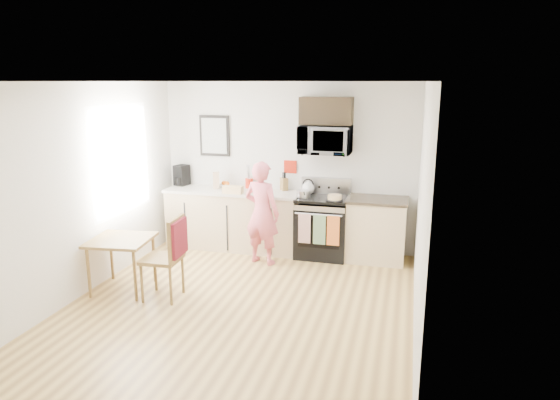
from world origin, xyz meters
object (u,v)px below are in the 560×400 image
(cake, at_px, (335,198))
(range, at_px, (322,228))
(chair, at_px, (172,247))
(microwave, at_px, (325,140))
(dining_table, at_px, (121,245))
(person, at_px, (262,213))

(cake, bearing_deg, range, 137.42)
(chair, bearing_deg, microwave, 51.94)
(range, xyz_separation_m, chair, (-1.47, -2.00, 0.23))
(chair, bearing_deg, dining_table, 170.08)
(person, height_order, chair, person)
(dining_table, bearing_deg, range, 40.61)
(dining_table, xyz_separation_m, cake, (2.43, 1.72, 0.36))
(person, bearing_deg, chair, 80.14)
(cake, bearing_deg, dining_table, -144.65)
(person, bearing_deg, dining_table, 58.77)
(range, xyz_separation_m, microwave, (-0.00, 0.10, 1.32))
(person, distance_m, cake, 1.07)
(range, xyz_separation_m, person, (-0.79, -0.53, 0.32))
(microwave, xyz_separation_m, chair, (-1.47, -2.10, -1.09))
(chair, relative_size, cake, 4.19)
(dining_table, height_order, cake, cake)
(person, xyz_separation_m, chair, (-0.68, -1.47, -0.09))
(chair, bearing_deg, person, 62.25)
(chair, height_order, cake, chair)
(range, distance_m, person, 1.00)
(person, relative_size, chair, 1.46)
(dining_table, relative_size, cake, 2.93)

